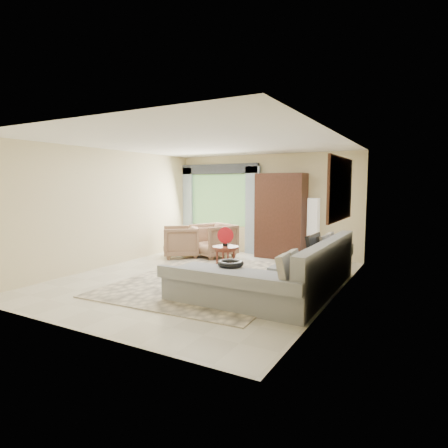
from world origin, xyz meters
The scene contains 17 objects.
ground centered at (0.00, 0.00, 0.00)m, with size 6.00×6.00×0.00m, color silver.
area_rug centered at (0.21, -0.01, 0.01)m, with size 3.00×4.00×0.02m, color beige.
sectional_sofa centered at (1.78, -0.18, 0.28)m, with size 2.30×3.46×0.90m.
tv_screen centered at (2.05, 0.40, 0.72)m, with size 0.06×0.74×0.48m, color black.
garden_hose centered at (1.00, -0.77, 0.55)m, with size 0.43×0.43×0.09m, color black.
coffee_table centered at (0.12, 0.65, 0.29)m, with size 0.55×0.55×0.55m.
red_disc centered at (0.12, 0.65, 0.78)m, with size 0.34×0.34×0.03m, color #B41219.
armchair_left centered at (-1.67, 1.55, 0.39)m, with size 0.84×0.87×0.79m, color #8C674C.
armchair_right centered at (-0.95, 1.97, 0.42)m, with size 0.90×0.93×0.85m, color #986D53.
potted_plant centered at (-2.04, 2.49, 0.27)m, with size 0.48×0.42×0.53m, color #999999.
armoire centered at (0.55, 2.72, 1.05)m, with size 1.20×0.55×2.10m, color #321B10.
floor_lamp centered at (1.35, 2.78, 0.75)m, with size 0.24×0.24×1.50m, color silver.
window centered at (-1.35, 2.97, 1.40)m, with size 1.80×0.04×1.40m, color #669E59.
curtain_left centered at (-2.40, 2.88, 1.15)m, with size 0.40×0.08×2.30m, color #9EB7CC.
curtain_right centered at (-0.30, 2.88, 1.15)m, with size 0.40×0.08×2.30m, color #9EB7CC.
valance centered at (-1.35, 2.90, 2.25)m, with size 2.40×0.12×0.26m, color #1E232D.
wall_mirror centered at (2.46, 0.35, 1.75)m, with size 0.05×1.70×1.05m.
Camera 1 is at (3.81, -6.05, 1.82)m, focal length 30.00 mm.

